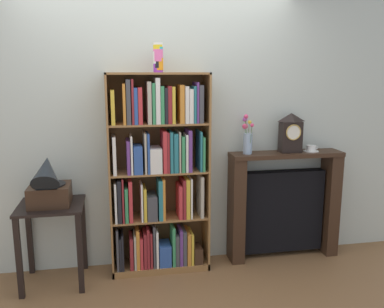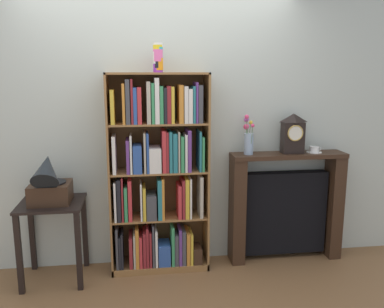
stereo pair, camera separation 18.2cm
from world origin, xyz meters
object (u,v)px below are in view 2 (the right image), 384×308
object	(u,v)px
side_table_left	(53,222)
flower_vase	(248,140)
teacup_with_saucer	(314,150)
mantel_clock	(293,133)
bookshelf	(159,179)
fireplace_mantel	(285,207)
gramophone	(49,183)
cup_stack	(158,58)

from	to	relation	value
side_table_left	flower_vase	world-z (taller)	flower_vase
teacup_with_saucer	mantel_clock	bearing A→B (deg)	-179.29
bookshelf	fireplace_mantel	world-z (taller)	bookshelf
fireplace_mantel	mantel_clock	xyz separation A→B (m)	(0.03, -0.02, 0.73)
fireplace_mantel	gramophone	bearing A→B (deg)	-175.04
gramophone	flower_vase	distance (m)	1.80
cup_stack	gramophone	xyz separation A→B (m)	(-0.94, -0.13, -1.03)
fireplace_mantel	flower_vase	distance (m)	0.78
side_table_left	mantel_clock	bearing A→B (deg)	3.20
fireplace_mantel	flower_vase	xyz separation A→B (m)	(-0.39, -0.02, 0.68)
gramophone	mantel_clock	world-z (taller)	mantel_clock
gramophone	teacup_with_saucer	xyz separation A→B (m)	(2.41, 0.17, 0.19)
cup_stack	mantel_clock	distance (m)	1.42
teacup_with_saucer	bookshelf	bearing A→B (deg)	-178.60
bookshelf	teacup_with_saucer	bearing A→B (deg)	1.40
mantel_clock	flower_vase	distance (m)	0.43
fireplace_mantel	teacup_with_saucer	bearing A→B (deg)	-4.77
bookshelf	side_table_left	bearing A→B (deg)	-174.53
cup_stack	mantel_clock	xyz separation A→B (m)	(1.25, 0.03, -0.68)
side_table_left	fireplace_mantel	size ratio (longest dim) A/B	0.65
mantel_clock	cup_stack	bearing A→B (deg)	-178.58
flower_vase	teacup_with_saucer	distance (m)	0.65
gramophone	teacup_with_saucer	size ratio (longest dim) A/B	3.39
gramophone	fireplace_mantel	world-z (taller)	gramophone
mantel_clock	teacup_with_saucer	world-z (taller)	mantel_clock
cup_stack	flower_vase	distance (m)	1.10
fireplace_mantel	teacup_with_saucer	distance (m)	0.62
gramophone	mantel_clock	size ratio (longest dim) A/B	1.31
flower_vase	teacup_with_saucer	bearing A→B (deg)	-0.34
gramophone	side_table_left	bearing A→B (deg)	90.00
flower_vase	mantel_clock	bearing A→B (deg)	-0.89
cup_stack	gramophone	distance (m)	1.40
bookshelf	flower_vase	size ratio (longest dim) A/B	4.81
side_table_left	mantel_clock	xyz separation A→B (m)	(2.19, 0.12, 0.71)
cup_stack	mantel_clock	size ratio (longest dim) A/B	0.66
cup_stack	fireplace_mantel	bearing A→B (deg)	2.57
gramophone	fireplace_mantel	xyz separation A→B (m)	(2.16, 0.19, -0.38)
side_table_left	mantel_clock	world-z (taller)	mantel_clock
mantel_clock	flower_vase	xyz separation A→B (m)	(-0.42, 0.01, -0.05)
mantel_clock	bookshelf	bearing A→B (deg)	-178.48
bookshelf	side_table_left	xyz separation A→B (m)	(-0.93, -0.09, -0.33)
side_table_left	fireplace_mantel	bearing A→B (deg)	3.88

